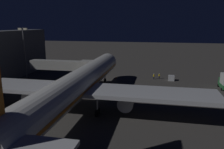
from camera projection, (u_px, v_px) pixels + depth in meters
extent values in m
plane|color=#383533|center=(95.00, 94.00, 55.09)|extent=(320.00, 320.00, 0.00)
cylinder|color=silver|center=(79.00, 83.00, 43.69)|extent=(5.20, 50.39, 5.20)
sphere|color=silver|center=(108.00, 62.00, 67.77)|extent=(5.10, 5.10, 5.10)
cube|color=orange|center=(79.00, 85.00, 43.78)|extent=(5.26, 48.38, 0.50)
cube|color=black|center=(106.00, 60.00, 66.07)|extent=(2.86, 1.40, 0.90)
cube|color=#B7BABF|center=(77.00, 89.00, 42.86)|extent=(51.47, 8.04, 0.70)
cylinder|color=#B7BABF|center=(127.00, 100.00, 42.38)|extent=(2.83, 5.74, 2.83)
cylinder|color=black|center=(129.00, 96.00, 45.12)|extent=(2.40, 0.15, 2.40)
cylinder|color=#B7BABF|center=(35.00, 94.00, 46.10)|extent=(2.83, 5.74, 2.83)
cylinder|color=black|center=(42.00, 90.00, 48.84)|extent=(2.40, 0.15, 2.40)
cylinder|color=#B7BABF|center=(105.00, 75.00, 65.11)|extent=(0.28, 0.28, 2.26)
cylinder|color=black|center=(105.00, 80.00, 65.49)|extent=(0.45, 1.20, 1.20)
cylinder|color=#B7BABF|center=(97.00, 103.00, 41.57)|extent=(0.28, 0.28, 2.26)
cylinder|color=black|center=(98.00, 111.00, 42.57)|extent=(0.45, 1.20, 1.20)
cylinder|color=black|center=(97.00, 114.00, 41.33)|extent=(0.45, 1.20, 1.20)
cylinder|color=#B7BABF|center=(55.00, 100.00, 43.22)|extent=(0.28, 0.28, 2.26)
cylinder|color=black|center=(57.00, 108.00, 44.22)|extent=(0.45, 1.20, 1.20)
cylinder|color=black|center=(54.00, 110.00, 42.98)|extent=(0.45, 1.20, 1.20)
cube|color=#9E9E99|center=(59.00, 65.00, 62.69)|extent=(16.19, 2.60, 2.50)
cube|color=#9E9E99|center=(87.00, 66.00, 61.10)|extent=(3.20, 3.40, 3.00)
cube|color=black|center=(91.00, 66.00, 60.83)|extent=(0.70, 3.20, 2.70)
cylinder|color=#B7BABF|center=(83.00, 78.00, 62.04)|extent=(0.56, 0.56, 4.21)
cylinder|color=black|center=(86.00, 84.00, 62.32)|extent=(0.25, 0.60, 0.60)
cylinder|color=black|center=(81.00, 84.00, 62.55)|extent=(0.25, 0.60, 0.60)
cylinder|color=#59595E|center=(25.00, 54.00, 69.46)|extent=(0.40, 0.40, 14.91)
cube|color=#F9EFC6|center=(25.00, 29.00, 67.59)|extent=(1.10, 0.50, 0.60)
cube|color=#F9EFC6|center=(20.00, 29.00, 67.94)|extent=(1.10, 0.50, 0.60)
cube|color=#287038|center=(224.00, 85.00, 59.04)|extent=(2.00, 5.22, 1.10)
cube|color=#287038|center=(223.00, 80.00, 60.53)|extent=(1.80, 1.60, 1.10)
cylinder|color=black|center=(218.00, 85.00, 61.12)|extent=(0.24, 0.70, 0.70)
cylinder|color=black|center=(222.00, 89.00, 57.63)|extent=(0.24, 0.70, 0.70)
cube|color=#B7BABF|center=(171.00, 78.00, 67.59)|extent=(1.75, 1.69, 1.59)
cylinder|color=black|center=(159.00, 77.00, 69.85)|extent=(0.28, 0.28, 0.87)
cylinder|color=yellow|center=(159.00, 75.00, 69.69)|extent=(0.40, 0.40, 0.59)
sphere|color=tan|center=(159.00, 74.00, 69.60)|extent=(0.24, 0.24, 0.24)
sphere|color=white|center=(159.00, 74.00, 69.58)|extent=(0.23, 0.23, 0.23)
cylinder|color=black|center=(154.00, 78.00, 69.36)|extent=(0.28, 0.28, 0.82)
cylinder|color=yellow|center=(154.00, 76.00, 69.19)|extent=(0.40, 0.40, 0.68)
sphere|color=tan|center=(154.00, 74.00, 69.09)|extent=(0.24, 0.24, 0.24)
sphere|color=white|center=(154.00, 74.00, 69.08)|extent=(0.23, 0.23, 0.23)
cone|color=orange|center=(116.00, 78.00, 70.39)|extent=(0.36, 0.36, 0.55)
cone|color=orange|center=(102.00, 77.00, 71.25)|extent=(0.36, 0.36, 0.55)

